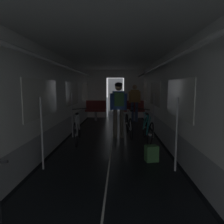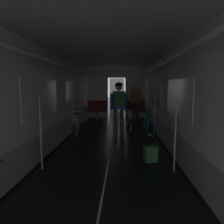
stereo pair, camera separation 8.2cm
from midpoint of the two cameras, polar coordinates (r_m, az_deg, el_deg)
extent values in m
cube|color=black|center=(5.48, -15.90, -10.18)|extent=(0.08, 11.50, 0.01)
cube|color=black|center=(5.36, 14.72, -10.54)|extent=(0.08, 11.50, 0.01)
cube|color=beige|center=(5.24, -0.78, -10.74)|extent=(0.03, 11.27, 0.00)
cube|color=#9EA0A5|center=(5.44, -17.01, -7.13)|extent=(0.12, 11.50, 0.60)
cube|color=white|center=(5.28, -17.48, 5.88)|extent=(0.12, 11.50, 1.85)
cube|color=white|center=(4.73, -18.97, 3.62)|extent=(0.02, 1.90, 0.80)
cube|color=white|center=(7.48, -11.11, 4.93)|extent=(0.02, 1.90, 0.80)
cube|color=white|center=(10.30, -7.51, 5.51)|extent=(0.02, 1.90, 0.80)
cube|color=yellow|center=(5.17, -17.12, 3.93)|extent=(0.01, 0.20, 0.28)
cylinder|color=white|center=(5.21, -14.10, 12.32)|extent=(0.07, 11.04, 0.07)
cylinder|color=#B7BABF|center=(4.22, -19.17, -5.67)|extent=(0.04, 0.04, 1.40)
cylinder|color=#B7BABF|center=(6.67, -11.16, -0.90)|extent=(0.04, 0.04, 1.40)
cube|color=#9EA0A5|center=(5.30, 15.88, -7.44)|extent=(0.12, 11.50, 0.60)
cube|color=white|center=(5.15, 16.33, 5.90)|extent=(0.12, 11.50, 1.85)
cube|color=white|center=(4.58, 17.25, 3.59)|extent=(0.02, 1.90, 0.80)
cube|color=white|center=(7.39, 11.37, 4.90)|extent=(0.02, 1.90, 0.80)
cube|color=white|center=(10.23, 8.74, 5.48)|extent=(0.02, 1.90, 0.80)
cube|color=yellow|center=(4.65, 17.03, 3.64)|extent=(0.01, 0.20, 0.28)
cylinder|color=white|center=(5.10, 12.76, 12.48)|extent=(0.07, 11.04, 0.07)
cylinder|color=#B7BABF|center=(4.07, 16.67, -6.02)|extent=(0.04, 0.04, 1.40)
cylinder|color=#B7BABF|center=(6.58, 10.94, -1.00)|extent=(0.04, 0.04, 1.40)
cube|color=white|center=(10.87, -4.37, 4.95)|extent=(1.00, 0.12, 2.45)
cube|color=white|center=(10.83, 5.72, 4.93)|extent=(1.00, 0.12, 2.45)
cube|color=white|center=(10.82, 0.68, 10.40)|extent=(0.90, 0.12, 0.40)
cube|color=#4C4F54|center=(11.51, 0.74, 4.09)|extent=(0.81, 0.04, 2.05)
cube|color=silver|center=(5.08, -0.83, 17.34)|extent=(3.14, 11.62, 0.12)
cylinder|color=gray|center=(9.90, -4.69, -1.08)|extent=(0.12, 0.12, 0.44)
cube|color=maroon|center=(9.86, -4.71, 0.47)|extent=(0.96, 0.44, 0.10)
cube|color=maroon|center=(10.03, -4.60, 2.01)|extent=(0.96, 0.08, 0.40)
torus|color=gray|center=(10.10, -7.02, 3.16)|extent=(0.14, 0.14, 0.02)
cylinder|color=gray|center=(9.85, 5.76, -1.13)|extent=(0.12, 0.12, 0.44)
cube|color=maroon|center=(9.82, 5.78, 0.43)|extent=(0.96, 0.44, 0.10)
cube|color=maroon|center=(9.98, 5.73, 1.98)|extent=(0.96, 0.08, 0.40)
torus|color=gray|center=(9.98, 3.26, 3.15)|extent=(0.14, 0.14, 0.02)
torus|color=black|center=(5.59, -10.36, -6.20)|extent=(0.15, 0.67, 0.67)
cylinder|color=#B2B2B7|center=(5.59, -10.36, -6.20)|extent=(0.10, 0.06, 0.06)
torus|color=black|center=(6.58, -9.46, -4.19)|extent=(0.15, 0.67, 0.67)
cylinder|color=#B2B2B7|center=(6.58, -9.46, -4.19)|extent=(0.10, 0.06, 0.06)
cylinder|color=#ADAFB5|center=(6.23, -9.62, -2.77)|extent=(0.07, 0.54, 0.56)
cylinder|color=#ADAFB5|center=(5.83, -9.97, -3.44)|extent=(0.11, 0.34, 0.55)
cylinder|color=#ADAFB5|center=(6.04, -9.63, -0.54)|extent=(0.13, 0.82, 0.04)
cylinder|color=#ADAFB5|center=(5.61, -10.18, -3.63)|extent=(0.04, 0.17, 0.49)
cylinder|color=#ADAFB5|center=(5.81, -10.15, -5.91)|extent=(0.08, 0.45, 0.07)
cylinder|color=#ADAFB5|center=(6.51, -9.39, -2.15)|extent=(0.07, 0.09, 0.49)
cylinder|color=black|center=(6.03, -9.95, -5.65)|extent=(0.04, 0.17, 0.17)
ellipsoid|color=black|center=(5.61, -10.00, -0.50)|extent=(0.12, 0.25, 0.07)
cylinder|color=black|center=(6.48, -9.24, 0.86)|extent=(0.44, 0.07, 0.05)
torus|color=black|center=(5.63, 10.01, -6.13)|extent=(0.14, 0.67, 0.67)
cylinder|color=#B2B2B7|center=(5.63, 10.01, -6.13)|extent=(0.10, 0.05, 0.06)
torus|color=black|center=(6.62, 8.76, -4.15)|extent=(0.14, 0.67, 0.67)
cylinder|color=#B2B2B7|center=(6.62, 8.76, -4.15)|extent=(0.10, 0.05, 0.06)
cylinder|color=teal|center=(6.27, 8.84, -2.75)|extent=(0.12, 0.54, 0.56)
cylinder|color=teal|center=(5.87, 9.33, -3.42)|extent=(0.12, 0.34, 0.55)
cylinder|color=teal|center=(6.07, 8.69, -0.55)|extent=(0.04, 0.82, 0.04)
cylinder|color=teal|center=(5.64, 9.59, -3.60)|extent=(0.10, 0.16, 0.49)
cylinder|color=teal|center=(5.85, 9.73, -5.85)|extent=(0.03, 0.45, 0.07)
cylinder|color=teal|center=(6.54, 8.51, -2.14)|extent=(0.10, 0.09, 0.49)
cylinder|color=black|center=(6.08, 9.47, -5.58)|extent=(0.04, 0.17, 0.17)
ellipsoid|color=black|center=(5.64, 9.12, -0.52)|extent=(0.10, 0.24, 0.07)
cylinder|color=black|center=(6.51, 8.09, 0.83)|extent=(0.44, 0.02, 0.09)
cylinder|color=brown|center=(6.48, 0.53, -3.23)|extent=(0.13, 0.13, 0.90)
cylinder|color=brown|center=(6.50, 2.29, -3.21)|extent=(0.13, 0.13, 0.90)
cube|color=#2D4C99|center=(6.40, 1.43, 3.22)|extent=(0.38, 0.25, 0.56)
cylinder|color=#2D4C99|center=(6.41, -0.55, 2.78)|extent=(0.11, 0.20, 0.53)
cylinder|color=#2D4C99|center=(6.44, 3.37, 2.79)|extent=(0.11, 0.20, 0.53)
sphere|color=tan|center=(6.39, 1.44, 6.81)|extent=(0.21, 0.21, 0.21)
ellipsoid|color=black|center=(6.39, 1.44, 7.44)|extent=(0.26, 0.30, 0.16)
cube|color=#3D703D|center=(6.23, 1.56, 3.49)|extent=(0.29, 0.18, 0.40)
torus|color=black|center=(6.26, 4.81, -4.69)|extent=(0.12, 0.67, 0.67)
cylinder|color=#B2B2B7|center=(6.26, 4.81, -4.69)|extent=(0.10, 0.06, 0.05)
torus|color=black|center=(7.26, 3.83, -3.07)|extent=(0.12, 0.67, 0.67)
cylinder|color=#B2B2B7|center=(7.26, 3.83, -3.07)|extent=(0.10, 0.06, 0.05)
cylinder|color=silver|center=(6.92, 4.21, -1.73)|extent=(0.05, 0.54, 0.56)
cylinder|color=silver|center=(6.51, 4.61, -2.27)|extent=(0.09, 0.34, 0.55)
cylinder|color=silver|center=(6.73, 4.48, 0.30)|extent=(0.10, 0.82, 0.04)
cylinder|color=silver|center=(6.29, 4.87, -2.40)|extent=(0.04, 0.17, 0.49)
cylinder|color=silver|center=(6.49, 4.56, -4.48)|extent=(0.06, 0.45, 0.07)
cylinder|color=silver|center=(7.19, 3.96, -1.21)|extent=(0.06, 0.09, 0.49)
cylinder|color=black|center=(6.71, 4.32, -4.29)|extent=(0.03, 0.17, 0.17)
ellipsoid|color=black|center=(6.30, 4.97, 0.39)|extent=(0.11, 0.25, 0.06)
cylinder|color=black|center=(7.17, 4.10, 1.51)|extent=(0.44, 0.06, 0.05)
cylinder|color=#384C75|center=(9.53, 6.50, -0.01)|extent=(0.13, 0.13, 0.90)
cylinder|color=#384C75|center=(9.52, 5.30, -0.01)|extent=(0.13, 0.13, 0.90)
cube|color=olive|center=(9.47, 5.95, 4.38)|extent=(0.36, 0.22, 0.56)
cylinder|color=olive|center=(9.47, 7.29, 4.06)|extent=(0.09, 0.20, 0.53)
cylinder|color=olive|center=(9.44, 4.62, 4.08)|extent=(0.09, 0.20, 0.53)
sphere|color=tan|center=(9.46, 5.98, 6.80)|extent=(0.21, 0.21, 0.21)
cube|color=#3D703D|center=(4.63, 10.25, -11.08)|extent=(0.30, 0.25, 0.34)
camera|label=1|loc=(0.04, -90.40, -0.05)|focal=33.41mm
camera|label=2|loc=(0.04, 89.60, 0.05)|focal=33.41mm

